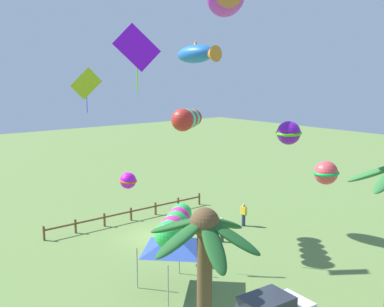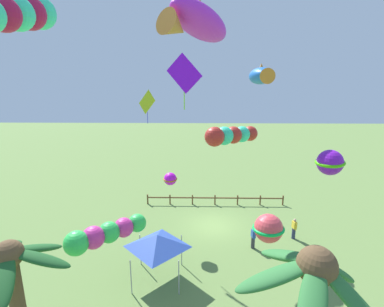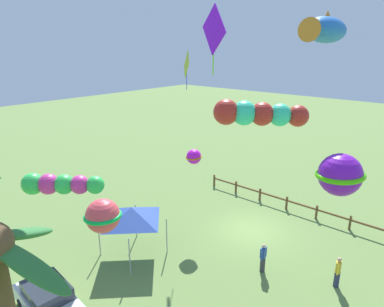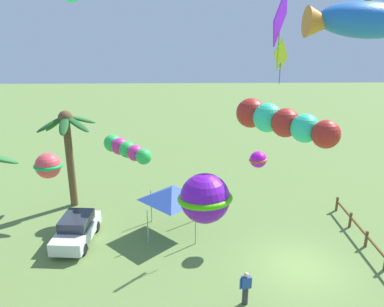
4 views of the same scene
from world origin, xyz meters
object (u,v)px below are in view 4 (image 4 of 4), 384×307
object	(u,v)px
kite_fish_1	(360,20)
kite_diamond_6	(280,18)
festival_tent	(172,193)
spectator_1	(246,288)
kite_diamond_7	(281,56)
parked_car_0	(77,229)
kite_ball_2	(48,166)
kite_tube_5	(125,149)
palm_tree_0	(68,137)
kite_ball_3	(258,159)
kite_tube_9	(281,121)
kite_ball_0	(205,198)

from	to	relation	value
kite_fish_1	kite_diamond_6	world-z (taller)	kite_diamond_6
festival_tent	kite_diamond_6	xyz separation A→B (m)	(-1.35, -5.16, 9.37)
spectator_1	kite_diamond_7	xyz separation A→B (m)	(7.55, -2.68, 9.10)
spectator_1	kite_fish_1	world-z (taller)	kite_fish_1
parked_car_0	kite_ball_2	distance (m)	6.67
kite_tube_5	kite_diamond_7	size ratio (longest dim) A/B	1.32
palm_tree_0	kite_fish_1	size ratio (longest dim) A/B	1.76
festival_tent	kite_ball_3	xyz separation A→B (m)	(-0.33, -4.72, 2.12)
festival_tent	kite_tube_5	xyz separation A→B (m)	(1.98, 2.77, 2.03)
festival_tent	kite_diamond_7	bearing A→B (deg)	-77.15
kite_diamond_7	kite_ball_3	bearing A→B (deg)	143.41
spectator_1	kite_diamond_6	bearing A→B (deg)	-20.98
kite_tube_5	kite_tube_9	distance (m)	10.47
spectator_1	kite_ball_0	bearing A→B (deg)	151.27
kite_diamond_7	kite_tube_9	xyz separation A→B (m)	(-5.93, 1.28, -2.13)
parked_car_0	festival_tent	bearing A→B (deg)	-80.55
kite_ball_0	kite_diamond_6	xyz separation A→B (m)	(8.53, -3.88, 5.00)
kite_ball_0	kite_fish_1	world-z (taller)	kite_fish_1
spectator_1	kite_tube_5	world-z (taller)	kite_tube_5
parked_car_0	kite_ball_0	size ratio (longest dim) A/B	1.82
kite_tube_5	kite_diamond_7	xyz separation A→B (m)	(-0.62, -8.75, 5.41)
kite_ball_2	kite_diamond_7	bearing A→B (deg)	-60.07
palm_tree_0	spectator_1	xyz separation A→B (m)	(-9.91, -9.93, -3.93)
parked_car_0	spectator_1	bearing A→B (deg)	-121.71
parked_car_0	kite_tube_9	size ratio (longest dim) A/B	1.02
parked_car_0	kite_tube_5	world-z (taller)	kite_tube_5
kite_ball_0	kite_tube_9	world-z (taller)	kite_tube_9
palm_tree_0	kite_ball_0	bearing A→B (deg)	-149.82
parked_car_0	kite_ball_2	bearing A→B (deg)	-175.01
kite_tube_5	kite_fish_1	bearing A→B (deg)	-133.54
kite_ball_2	kite_diamond_6	xyz separation A→B (m)	(3.57, -10.09, 5.79)
kite_ball_0	kite_tube_5	xyz separation A→B (m)	(11.86, 4.05, -2.34)
kite_diamond_7	kite_tube_9	world-z (taller)	kite_diamond_7
kite_tube_9	kite_diamond_7	bearing A→B (deg)	-12.14
kite_ball_0	parked_car_0	bearing A→B (deg)	36.13
kite_ball_2	festival_tent	bearing A→B (deg)	-45.09
palm_tree_0	kite_ball_3	distance (m)	12.05
palm_tree_0	kite_diamond_7	distance (m)	13.83
kite_tube_5	festival_tent	bearing A→B (deg)	-125.64
spectator_1	kite_ball_0	xyz separation A→B (m)	(-3.69, 2.02, 6.03)
spectator_1	kite_ball_0	distance (m)	7.35
kite_tube_9	kite_ball_3	bearing A→B (deg)	-0.28
spectator_1	kite_diamond_7	world-z (taller)	kite_diamond_7
parked_car_0	palm_tree_0	bearing A→B (deg)	16.24
festival_tent	kite_diamond_7	world-z (taller)	kite_diamond_7
palm_tree_0	kite_ball_3	world-z (taller)	palm_tree_0
kite_tube_5	kite_tube_9	size ratio (longest dim) A/B	0.81
kite_ball_2	kite_tube_9	bearing A→B (deg)	-87.92
palm_tree_0	kite_diamond_7	world-z (taller)	kite_diamond_7
palm_tree_0	kite_diamond_6	world-z (taller)	kite_diamond_6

